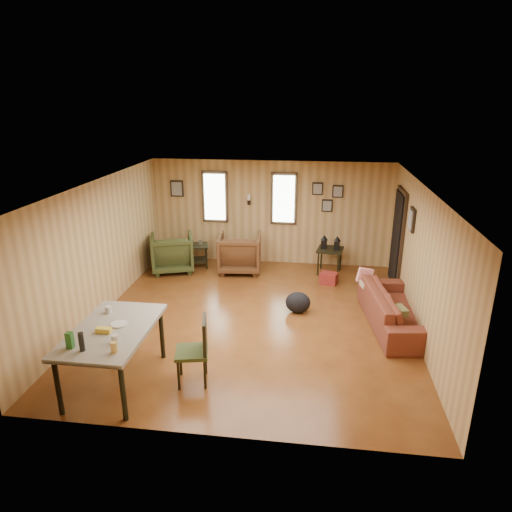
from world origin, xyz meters
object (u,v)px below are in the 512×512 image
(sofa, at_px, (396,303))
(dining_table, at_px, (111,334))
(end_table, at_px, (197,252))
(recliner_brown, at_px, (240,251))
(recliner_green, at_px, (172,251))
(side_table, at_px, (330,248))

(sofa, height_order, dining_table, dining_table)
(dining_table, bearing_deg, end_table, 90.61)
(end_table, distance_m, dining_table, 4.62)
(end_table, xyz_separation_m, dining_table, (0.05, -4.60, 0.40))
(recliner_brown, relative_size, dining_table, 0.57)
(sofa, xyz_separation_m, recliner_brown, (-3.08, 2.22, 0.05))
(end_table, relative_size, dining_table, 0.40)
(recliner_brown, distance_m, recliner_green, 1.52)
(end_table, bearing_deg, sofa, -29.84)
(side_table, relative_size, dining_table, 0.53)
(sofa, distance_m, recliner_brown, 3.79)
(recliner_green, bearing_deg, side_table, 166.85)
(recliner_green, height_order, side_table, recliner_green)
(side_table, height_order, dining_table, dining_table)
(sofa, relative_size, recliner_green, 2.32)
(side_table, bearing_deg, sofa, -65.73)
(sofa, relative_size, end_table, 3.27)
(sofa, bearing_deg, side_table, 17.02)
(recliner_brown, height_order, side_table, recliner_brown)
(recliner_brown, bearing_deg, dining_table, 72.20)
(end_table, xyz_separation_m, side_table, (3.03, 0.02, 0.22))
(recliner_brown, relative_size, recliner_green, 1.02)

